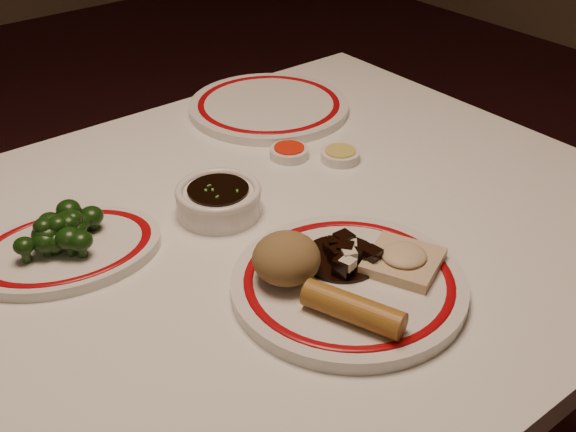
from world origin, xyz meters
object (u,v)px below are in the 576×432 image
at_px(spring_roll, 353,309).
at_px(fried_wonton, 404,259).
at_px(rice_mound, 286,258).
at_px(dining_table, 241,290).
at_px(broccoli_pile, 64,227).
at_px(soy_bowl, 219,202).
at_px(broccoli_plate, 66,250).
at_px(main_plate, 349,284).
at_px(stirfry_heap, 346,255).

height_order(spring_roll, fried_wonton, spring_roll).
height_order(rice_mound, spring_roll, rice_mound).
xyz_separation_m(dining_table, spring_roll, (-0.01, -0.24, 0.13)).
bearing_deg(broccoli_pile, soy_bowl, -12.18).
bearing_deg(spring_roll, fried_wonton, -3.85).
bearing_deg(dining_table, broccoli_plate, 151.85).
bearing_deg(main_plate, spring_roll, -129.73).
relative_size(main_plate, soy_bowl, 3.17).
relative_size(main_plate, spring_roll, 3.17).
height_order(spring_roll, stirfry_heap, spring_roll).
height_order(main_plate, stirfry_heap, stirfry_heap).
height_order(spring_roll, broccoli_plate, spring_roll).
height_order(main_plate, broccoli_pile, broccoli_pile).
bearing_deg(broccoli_plate, main_plate, -50.05).
relative_size(main_plate, fried_wonton, 3.31).
bearing_deg(dining_table, stirfry_heap, -68.97).
bearing_deg(stirfry_heap, fried_wonton, -43.94).
relative_size(dining_table, broccoli_pile, 9.28).
xyz_separation_m(broccoli_pile, soy_bowl, (0.21, -0.05, -0.02)).
xyz_separation_m(dining_table, main_plate, (0.04, -0.18, 0.10)).
distance_m(spring_roll, stirfry_heap, 0.11).
distance_m(dining_table, soy_bowl, 0.13).
bearing_deg(stirfry_heap, soy_bowl, 101.44).
bearing_deg(main_plate, rice_mound, 139.64).
xyz_separation_m(rice_mound, broccoli_pile, (-0.18, 0.24, -0.01)).
distance_m(spring_roll, broccoli_plate, 0.40).
bearing_deg(soy_bowl, fried_wonton, -70.32).
relative_size(spring_roll, fried_wonton, 1.04).
height_order(broccoli_pile, soy_bowl, broccoli_pile).
distance_m(dining_table, stirfry_heap, 0.20).
distance_m(rice_mound, stirfry_heap, 0.08).
height_order(broccoli_plate, broccoli_pile, broccoli_pile).
distance_m(main_plate, fried_wonton, 0.08).
bearing_deg(stirfry_heap, broccoli_plate, 135.09).
height_order(fried_wonton, soy_bowl, same).
bearing_deg(broccoli_plate, rice_mound, -52.52).
bearing_deg(spring_roll, soy_bowl, 65.23).
xyz_separation_m(rice_mound, soy_bowl, (0.03, 0.20, -0.03)).
xyz_separation_m(rice_mound, stirfry_heap, (0.08, -0.02, -0.02)).
relative_size(dining_table, spring_roll, 9.92).
xyz_separation_m(main_plate, broccoli_pile, (-0.24, 0.29, 0.03)).
xyz_separation_m(spring_roll, fried_wonton, (0.12, 0.04, -0.01)).
bearing_deg(broccoli_plate, broccoli_pile, 52.94).
bearing_deg(dining_table, soy_bowl, 78.59).
bearing_deg(soy_bowl, dining_table, -101.41).
bearing_deg(dining_table, rice_mound, -98.67).
xyz_separation_m(dining_table, fried_wonton, (0.11, -0.20, 0.12)).
xyz_separation_m(main_plate, broccoli_plate, (-0.24, 0.29, -0.00)).
bearing_deg(broccoli_pile, main_plate, -51.12).
bearing_deg(rice_mound, fried_wonton, -28.94).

